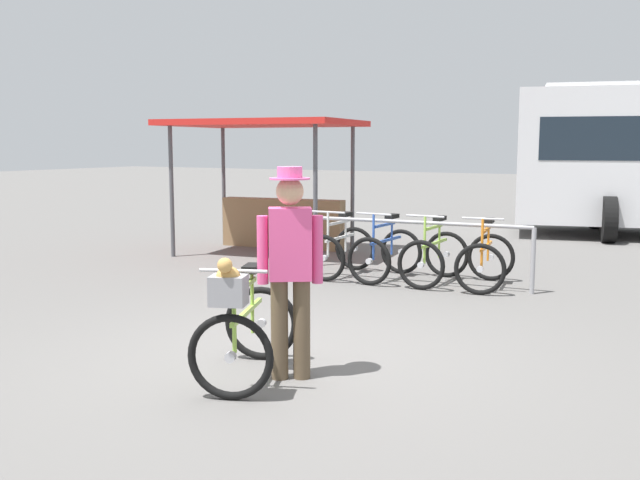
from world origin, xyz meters
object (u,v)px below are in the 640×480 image
racked_bike_lime (434,257)px  person_with_featured_bike (290,264)px  racked_bike_blue (386,254)px  racked_bike_orange (486,260)px  racked_bike_white (340,251)px  featured_bicycle (243,324)px  market_stall (273,173)px

racked_bike_lime → person_with_featured_bike: bearing=-85.2°
racked_bike_blue → racked_bike_orange: size_ratio=0.94×
racked_bike_white → featured_bicycle: (1.50, -4.55, 0.12)m
racked_bike_white → featured_bicycle: featured_bicycle is taller
racked_bike_blue → racked_bike_orange: same height
racked_bike_orange → market_stall: (-4.27, 1.42, 1.03)m
person_with_featured_bike → racked_bike_lime: bearing=94.8°
racked_bike_orange → person_with_featured_bike: person_with_featured_bike is taller
person_with_featured_bike → market_stall: bearing=123.9°
racked_bike_blue → featured_bicycle: (0.80, -4.61, 0.12)m
racked_bike_lime → person_with_featured_bike: person_with_featured_bike is taller
racked_bike_white → racked_bike_blue: 0.70m
racked_bike_white → racked_bike_lime: size_ratio=1.03×
featured_bicycle → person_with_featured_bike: person_with_featured_bike is taller
featured_bicycle → person_with_featured_bike: bearing=47.4°
racked_bike_orange → person_with_featured_bike: 4.49m
racked_bike_white → featured_bicycle: size_ratio=0.89×
featured_bicycle → market_stall: size_ratio=0.37×
person_with_featured_bike → market_stall: size_ratio=0.51×
racked_bike_lime → market_stall: market_stall is taller
racked_bike_orange → racked_bike_white: bearing=-175.2°
racked_bike_white → racked_bike_blue: (0.70, 0.06, 0.00)m
racked_bike_orange → market_stall: market_stall is taller
racked_bike_blue → racked_bike_white: bearing=-175.2°
racked_bike_orange → person_with_featured_bike: (-0.33, -4.44, 0.58)m
racked_bike_blue → featured_bicycle: featured_bicycle is taller
racked_bike_white → person_with_featured_bike: size_ratio=0.65×
racked_bike_lime → racked_bike_orange: bearing=4.8°
racked_bike_blue → racked_bike_lime: (0.70, 0.06, 0.00)m
racked_bike_blue → market_stall: bearing=151.8°
racked_bike_white → racked_bike_lime: same height
person_with_featured_bike → market_stall: 7.08m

